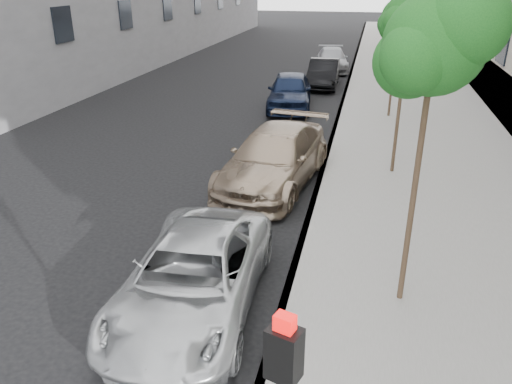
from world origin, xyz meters
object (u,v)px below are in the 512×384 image
(suv, at_px, (274,158))
(sedan_blue, at_px, (290,91))
(sedan_black, at_px, (324,73))
(sedan_rear, at_px, (332,60))
(tree_far, at_px, (400,16))
(tree_mid, at_px, (411,15))
(minivan, at_px, (193,277))
(tree_near, at_px, (436,44))

(suv, distance_m, sedan_blue, 8.82)
(sedan_black, xyz_separation_m, sedan_rear, (-0.00, 5.04, -0.04))
(tree_far, bearing_deg, tree_mid, -90.00)
(suv, xyz_separation_m, sedan_rear, (0.00, 18.84, -0.11))
(minivan, bearing_deg, tree_mid, 61.38)
(tree_far, height_order, sedan_rear, tree_far)
(tree_far, bearing_deg, sedan_blue, 168.95)
(suv, bearing_deg, sedan_black, 97.76)
(tree_mid, bearing_deg, minivan, -115.76)
(tree_far, distance_m, suv, 9.18)
(tree_mid, distance_m, minivan, 9.14)
(tree_near, bearing_deg, sedan_black, 99.99)
(tree_mid, height_order, suv, tree_mid)
(tree_far, relative_size, suv, 0.88)
(minivan, distance_m, sedan_blue, 14.82)
(tree_near, xyz_separation_m, suv, (-3.33, 5.08, -3.79))
(minivan, height_order, sedan_black, sedan_black)
(tree_far, bearing_deg, minivan, -104.46)
(tree_mid, bearing_deg, tree_near, -90.00)
(tree_far, distance_m, sedan_rear, 11.90)
(tree_far, bearing_deg, sedan_rear, 106.94)
(suv, relative_size, sedan_blue, 1.17)
(suv, relative_size, sedan_rear, 1.17)
(suv, bearing_deg, sedan_rear, 97.76)
(tree_near, height_order, tree_mid, tree_near)
(tree_near, xyz_separation_m, tree_mid, (-0.00, 6.50, -0.05))
(sedan_black, height_order, sedan_rear, sedan_black)
(tree_mid, distance_m, sedan_black, 13.37)
(minivan, xyz_separation_m, suv, (0.27, 6.05, 0.11))
(suv, bearing_deg, tree_far, 74.96)
(tree_near, height_order, tree_far, tree_near)
(tree_mid, xyz_separation_m, minivan, (-3.60, -7.46, -3.85))
(minivan, bearing_deg, suv, 84.55)
(tree_far, height_order, sedan_blue, tree_far)
(minivan, bearing_deg, sedan_black, 86.35)
(sedan_black, bearing_deg, suv, -91.05)
(tree_mid, height_order, sedan_black, tree_mid)
(tree_mid, bearing_deg, tree_far, 90.00)
(tree_near, relative_size, minivan, 1.11)
(tree_near, distance_m, tree_mid, 6.50)
(tree_mid, bearing_deg, suv, -156.95)
(minivan, bearing_deg, sedan_rear, 86.51)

